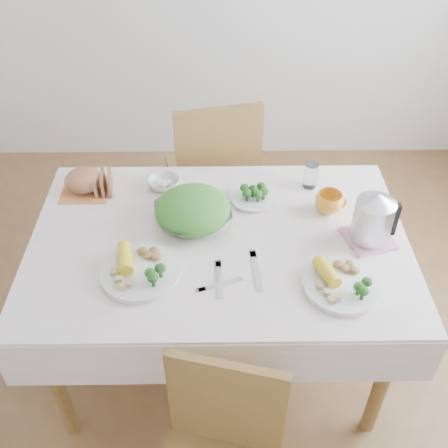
{
  "coord_description": "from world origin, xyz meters",
  "views": [
    {
      "loc": [
        0.0,
        -1.53,
        2.17
      ],
      "look_at": [
        0.02,
        0.02,
        0.82
      ],
      "focal_mm": 42.0,
      "sensor_mm": 36.0,
      "label": 1
    }
  ],
  "objects_px": {
    "dining_table": "(220,302)",
    "salad_bowl": "(193,215)",
    "dinner_plate_left": "(141,272)",
    "dinner_plate_right": "(342,285)",
    "yellow_mug": "(329,203)",
    "chair_far": "(211,177)",
    "electric_kettle": "(374,216)"
  },
  "relations": [
    {
      "from": "dining_table",
      "to": "salad_bowl",
      "type": "xyz_separation_m",
      "value": [
        -0.1,
        0.1,
        0.42
      ]
    },
    {
      "from": "dinner_plate_left",
      "to": "salad_bowl",
      "type": "bearing_deg",
      "value": 58.08
    },
    {
      "from": "dinner_plate_right",
      "to": "yellow_mug",
      "type": "bearing_deg",
      "value": 87.29
    },
    {
      "from": "dining_table",
      "to": "dinner_plate_right",
      "type": "height_order",
      "value": "dinner_plate_right"
    },
    {
      "from": "dinner_plate_right",
      "to": "chair_far",
      "type": "bearing_deg",
      "value": 113.62
    },
    {
      "from": "dining_table",
      "to": "dinner_plate_right",
      "type": "distance_m",
      "value": 0.65
    },
    {
      "from": "yellow_mug",
      "to": "dining_table",
      "type": "bearing_deg",
      "value": -160.13
    },
    {
      "from": "salad_bowl",
      "to": "dinner_plate_right",
      "type": "xyz_separation_m",
      "value": [
        0.54,
        -0.37,
        -0.02
      ]
    },
    {
      "from": "dining_table",
      "to": "dinner_plate_right",
      "type": "xyz_separation_m",
      "value": [
        0.44,
        -0.27,
        0.4
      ]
    },
    {
      "from": "salad_bowl",
      "to": "yellow_mug",
      "type": "height_order",
      "value": "yellow_mug"
    },
    {
      "from": "dinner_plate_left",
      "to": "yellow_mug",
      "type": "bearing_deg",
      "value": 25.67
    },
    {
      "from": "dinner_plate_right",
      "to": "salad_bowl",
      "type": "bearing_deg",
      "value": 145.76
    },
    {
      "from": "chair_far",
      "to": "yellow_mug",
      "type": "xyz_separation_m",
      "value": [
        0.5,
        -0.66,
        0.34
      ]
    },
    {
      "from": "salad_bowl",
      "to": "dining_table",
      "type": "bearing_deg",
      "value": -44.45
    },
    {
      "from": "dinner_plate_left",
      "to": "dinner_plate_right",
      "type": "bearing_deg",
      "value": -5.73
    },
    {
      "from": "chair_far",
      "to": "dinner_plate_left",
      "type": "relative_size",
      "value": 3.35
    },
    {
      "from": "dinner_plate_right",
      "to": "electric_kettle",
      "type": "relative_size",
      "value": 1.32
    },
    {
      "from": "chair_far",
      "to": "salad_bowl",
      "type": "xyz_separation_m",
      "value": [
        -0.06,
        -0.72,
        0.33
      ]
    },
    {
      "from": "salad_bowl",
      "to": "dinner_plate_left",
      "type": "height_order",
      "value": "salad_bowl"
    },
    {
      "from": "yellow_mug",
      "to": "electric_kettle",
      "type": "relative_size",
      "value": 0.54
    },
    {
      "from": "yellow_mug",
      "to": "electric_kettle",
      "type": "bearing_deg",
      "value": -54.04
    },
    {
      "from": "dining_table",
      "to": "yellow_mug",
      "type": "height_order",
      "value": "yellow_mug"
    },
    {
      "from": "dining_table",
      "to": "electric_kettle",
      "type": "height_order",
      "value": "electric_kettle"
    },
    {
      "from": "yellow_mug",
      "to": "electric_kettle",
      "type": "distance_m",
      "value": 0.24
    },
    {
      "from": "salad_bowl",
      "to": "electric_kettle",
      "type": "height_order",
      "value": "electric_kettle"
    },
    {
      "from": "dining_table",
      "to": "dinner_plate_left",
      "type": "height_order",
      "value": "dinner_plate_left"
    },
    {
      "from": "salad_bowl",
      "to": "electric_kettle",
      "type": "bearing_deg",
      "value": -9.65
    },
    {
      "from": "dinner_plate_right",
      "to": "dining_table",
      "type": "bearing_deg",
      "value": 148.66
    },
    {
      "from": "chair_far",
      "to": "salad_bowl",
      "type": "height_order",
      "value": "chair_far"
    },
    {
      "from": "dinner_plate_left",
      "to": "dinner_plate_right",
      "type": "height_order",
      "value": "same"
    },
    {
      "from": "salad_bowl",
      "to": "yellow_mug",
      "type": "distance_m",
      "value": 0.57
    },
    {
      "from": "chair_far",
      "to": "dinner_plate_left",
      "type": "height_order",
      "value": "chair_far"
    }
  ]
}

